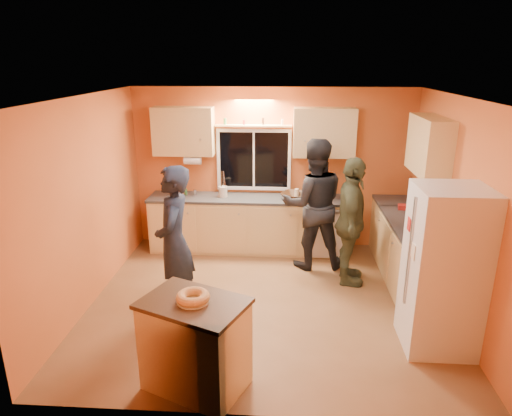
# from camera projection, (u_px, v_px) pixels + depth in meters

# --- Properties ---
(ground) EXTENTS (4.50, 4.50, 0.00)m
(ground) POSITION_uv_depth(u_px,v_px,m) (267.00, 302.00, 5.94)
(ground) COLOR brown
(ground) RESTS_ON ground
(room_shell) EXTENTS (4.54, 4.04, 2.61)m
(room_shell) POSITION_uv_depth(u_px,v_px,m) (278.00, 173.00, 5.82)
(room_shell) COLOR orange
(room_shell) RESTS_ON ground
(back_counter) EXTENTS (4.23, 0.62, 0.90)m
(back_counter) POSITION_uv_depth(u_px,v_px,m) (272.00, 224.00, 7.41)
(back_counter) COLOR tan
(back_counter) RESTS_ON ground
(right_counter) EXTENTS (0.62, 1.84, 0.90)m
(right_counter) POSITION_uv_depth(u_px,v_px,m) (413.00, 258.00, 6.15)
(right_counter) COLOR tan
(right_counter) RESTS_ON ground
(refrigerator) EXTENTS (0.72, 0.70, 1.80)m
(refrigerator) POSITION_uv_depth(u_px,v_px,m) (444.00, 270.00, 4.78)
(refrigerator) COLOR silver
(refrigerator) RESTS_ON ground
(island) EXTENTS (1.12, 0.97, 0.91)m
(island) POSITION_uv_depth(u_px,v_px,m) (195.00, 344.00, 4.28)
(island) COLOR tan
(island) RESTS_ON ground
(bundt_pastry) EXTENTS (0.31, 0.31, 0.09)m
(bundt_pastry) POSITION_uv_depth(u_px,v_px,m) (193.00, 297.00, 4.13)
(bundt_pastry) COLOR tan
(bundt_pastry) RESTS_ON island
(person_left) EXTENTS (0.50, 0.71, 1.86)m
(person_left) POSITION_uv_depth(u_px,v_px,m) (174.00, 242.00, 5.44)
(person_left) COLOR black
(person_left) RESTS_ON ground
(person_center) EXTENTS (1.03, 0.85, 1.95)m
(person_center) POSITION_uv_depth(u_px,v_px,m) (313.00, 205.00, 6.69)
(person_center) COLOR black
(person_center) RESTS_ON ground
(person_right) EXTENTS (0.53, 1.08, 1.79)m
(person_right) POSITION_uv_depth(u_px,v_px,m) (351.00, 222.00, 6.20)
(person_right) COLOR #363B25
(person_right) RESTS_ON ground
(mixing_bowl) EXTENTS (0.52, 0.52, 0.10)m
(mixing_bowl) POSITION_uv_depth(u_px,v_px,m) (294.00, 196.00, 7.21)
(mixing_bowl) COLOR #311E10
(mixing_bowl) RESTS_ON back_counter
(utensil_crock) EXTENTS (0.14, 0.14, 0.17)m
(utensil_crock) POSITION_uv_depth(u_px,v_px,m) (223.00, 192.00, 7.30)
(utensil_crock) COLOR beige
(utensil_crock) RESTS_ON back_counter
(potted_plant) EXTENTS (0.33, 0.30, 0.32)m
(potted_plant) POSITION_uv_depth(u_px,v_px,m) (437.00, 230.00, 5.44)
(potted_plant) COLOR gray
(potted_plant) RESTS_ON right_counter
(red_box) EXTENTS (0.18, 0.14, 0.07)m
(red_box) POSITION_uv_depth(u_px,v_px,m) (404.00, 207.00, 6.70)
(red_box) COLOR #A51D19
(red_box) RESTS_ON right_counter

